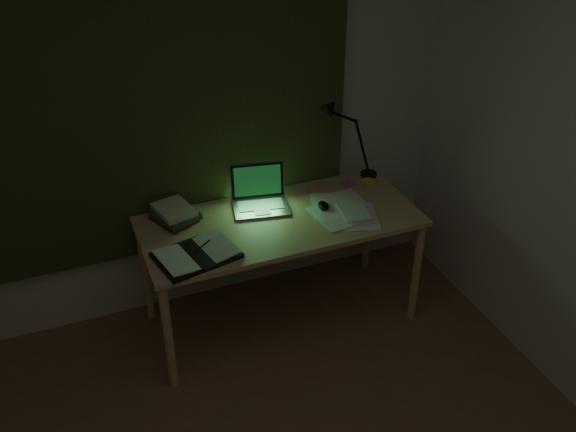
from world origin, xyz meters
The scene contains 11 objects.
wall_back centered at (0.00, 2.00, 1.25)m, with size 3.50×0.00×2.50m, color beige.
curtain centered at (0.00, 1.96, 1.45)m, with size 2.20×0.06×2.00m, color #2F3319.
desk centered at (0.55, 1.57, 0.36)m, with size 1.60×0.70×0.73m, color tan, non-canonical shape.
laptop centered at (0.49, 1.72, 0.85)m, with size 0.33×0.37×0.23m, color #A3A3A7, non-canonical shape.
open_textbook centered at (0.01, 1.39, 0.75)m, with size 0.41×0.29×0.04m, color silver, non-canonical shape.
book_stack centered at (-0.01, 1.78, 0.78)m, with size 0.20×0.24×0.10m, color silver, non-canonical shape.
loose_papers centered at (0.92, 1.49, 0.74)m, with size 0.35×0.37×0.02m, color silver, non-canonical shape.
mouse centered at (0.83, 1.59, 0.75)m, with size 0.06×0.10×0.04m, color black.
sticky_yellow centered at (1.23, 1.77, 0.74)m, with size 0.07×0.07×0.01m, color yellow.
sticky_pink centered at (1.09, 1.79, 0.74)m, with size 0.08×0.08×0.02m, color #DA5495.
desk_lamp centered at (1.27, 1.85, 1.01)m, with size 0.38×0.29×0.57m, color black, non-canonical shape.
Camera 1 is at (-0.57, -1.32, 2.69)m, focal length 40.00 mm.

